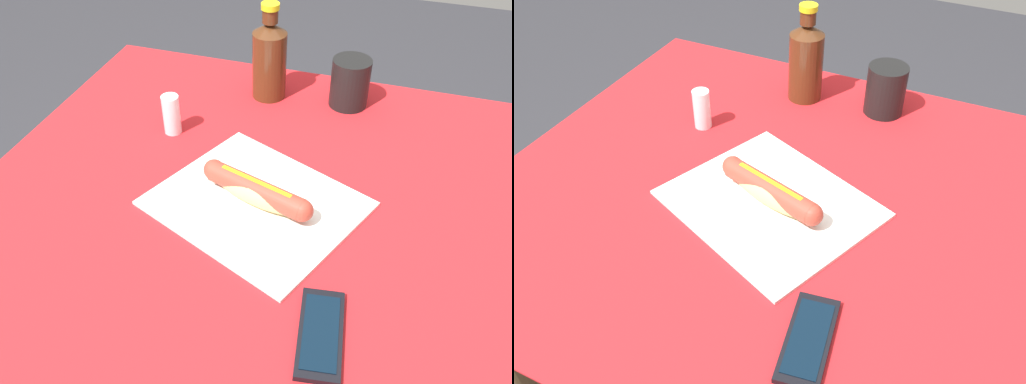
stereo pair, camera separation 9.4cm
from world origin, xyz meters
The scene contains 7 objects.
dining_table centered at (0.00, 0.00, 0.60)m, with size 1.00×0.94×0.74m.
paper_wrapper centered at (0.02, -0.03, 0.75)m, with size 0.34×0.28×0.01m, color white.
hot_dog centered at (0.02, -0.03, 0.77)m, with size 0.22×0.10×0.05m.
cell_phone centered at (0.19, -0.26, 0.75)m, with size 0.08×0.16×0.01m.
soda_bottle centered at (-0.06, 0.34, 0.83)m, with size 0.08×0.08×0.22m.
drinking_cup centered at (0.12, 0.35, 0.80)m, with size 0.08×0.08×0.11m, color black.
salt_shaker centered at (-0.21, 0.14, 0.78)m, with size 0.04×0.04×0.08m, color silver.
Camera 1 is at (0.24, -0.71, 1.39)m, focal length 38.02 mm.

